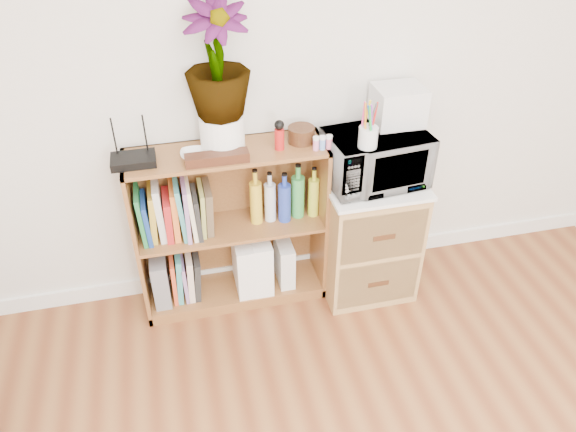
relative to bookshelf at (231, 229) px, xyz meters
name	(u,v)px	position (x,y,z in m)	size (l,w,h in m)	color
skirting_board	(289,263)	(0.35, 0.14, -0.42)	(4.00, 0.02, 0.10)	white
bookshelf	(231,229)	(0.00, 0.00, 0.00)	(1.00, 0.30, 0.95)	brown
wicker_unit	(367,236)	(0.75, -0.08, -0.12)	(0.50, 0.45, 0.70)	#9E7542
microwave	(376,158)	(0.75, -0.08, 0.38)	(0.50, 0.34, 0.28)	white
pen_cup	(368,137)	(0.65, -0.20, 0.57)	(0.09, 0.09, 0.10)	silver
small_appliance	(398,105)	(0.88, 0.01, 0.62)	(0.24, 0.20, 0.19)	silver
router	(133,160)	(-0.43, -0.02, 0.49)	(0.21, 0.14, 0.04)	black
white_bowl	(194,155)	(-0.15, -0.03, 0.49)	(0.13, 0.13, 0.03)	white
plant_pot	(222,133)	(-0.01, 0.02, 0.57)	(0.21, 0.21, 0.18)	white
potted_plant	(217,60)	(-0.01, 0.02, 0.92)	(0.30, 0.30, 0.53)	#417D32
trinket_box	(217,158)	(-0.05, -0.10, 0.50)	(0.30, 0.07, 0.05)	#33170E
kokeshi_doll	(279,139)	(0.26, -0.04, 0.53)	(0.05, 0.05, 0.11)	#AF1715
wooden_bowl	(301,134)	(0.38, 0.01, 0.51)	(0.13, 0.13, 0.08)	#381A0F
paint_jars	(322,144)	(0.46, -0.09, 0.50)	(0.11, 0.04, 0.05)	pink
file_box	(160,277)	(-0.41, 0.00, -0.26)	(0.09, 0.23, 0.29)	slate
magazine_holder_left	(244,263)	(0.05, -0.01, -0.24)	(0.10, 0.26, 0.33)	white
magazine_holder_mid	(260,260)	(0.15, -0.01, -0.24)	(0.10, 0.27, 0.33)	white
magazine_holder_right	(284,261)	(0.29, -0.01, -0.27)	(0.08, 0.21, 0.27)	silver
cookbooks	(175,211)	(-0.28, 0.00, 0.16)	(0.38, 0.20, 0.31)	#217C3E
liquor_bottles	(284,195)	(0.29, 0.00, 0.17)	(0.37, 0.07, 0.31)	gold
lower_books	(185,275)	(-0.27, 0.00, -0.27)	(0.16, 0.19, 0.29)	#E14C27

